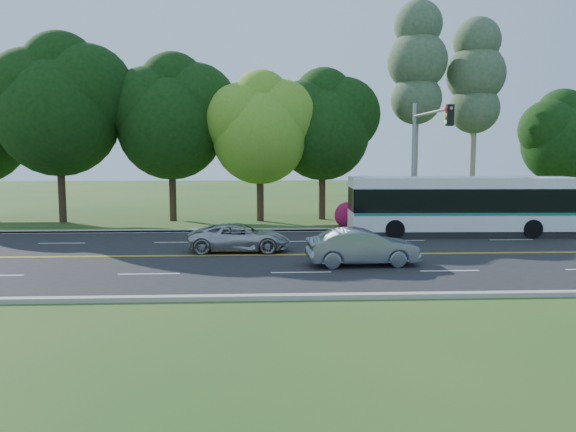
{
  "coord_description": "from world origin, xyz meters",
  "views": [
    {
      "loc": [
        -1.95,
        -23.5,
        4.43
      ],
      "look_at": [
        -0.71,
        2.0,
        1.45
      ],
      "focal_mm": 35.0,
      "sensor_mm": 36.0,
      "label": 1
    }
  ],
  "objects_px": {
    "suv": "(239,237)",
    "transit_bus": "(461,207)",
    "sedan": "(362,247)",
    "traffic_signal": "(424,146)"
  },
  "relations": [
    {
      "from": "suv",
      "to": "transit_bus",
      "type": "bearing_deg",
      "value": -69.78
    },
    {
      "from": "traffic_signal",
      "to": "sedan",
      "type": "xyz_separation_m",
      "value": [
        -4.54,
        -7.72,
        -3.95
      ]
    },
    {
      "from": "sedan",
      "to": "suv",
      "type": "relative_size",
      "value": 0.97
    },
    {
      "from": "suv",
      "to": "traffic_signal",
      "type": "bearing_deg",
      "value": -64.53
    },
    {
      "from": "transit_bus",
      "to": "sedan",
      "type": "distance_m",
      "value": 9.93
    },
    {
      "from": "traffic_signal",
      "to": "transit_bus",
      "type": "xyz_separation_m",
      "value": [
        2.0,
        -0.29,
        -3.15
      ]
    },
    {
      "from": "traffic_signal",
      "to": "suv",
      "type": "relative_size",
      "value": 1.59
    },
    {
      "from": "transit_bus",
      "to": "sedan",
      "type": "bearing_deg",
      "value": -129.52
    },
    {
      "from": "transit_bus",
      "to": "traffic_signal",
      "type": "bearing_deg",
      "value": 173.5
    },
    {
      "from": "transit_bus",
      "to": "suv",
      "type": "xyz_separation_m",
      "value": [
        -11.41,
        -4.09,
        -0.89
      ]
    }
  ]
}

